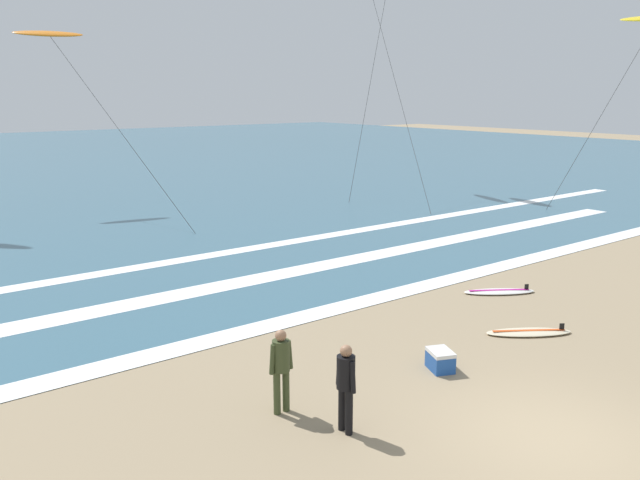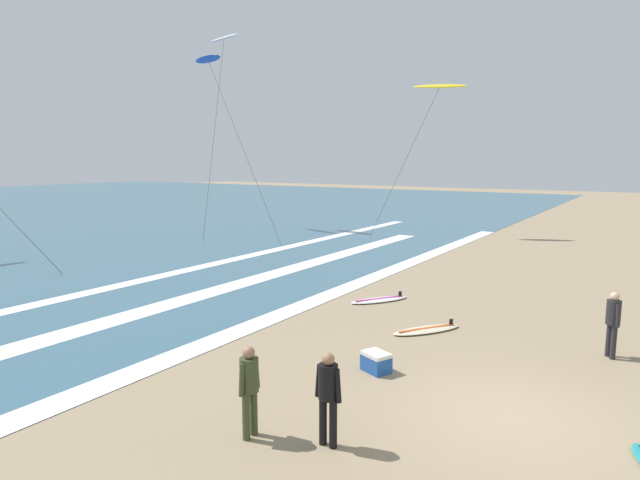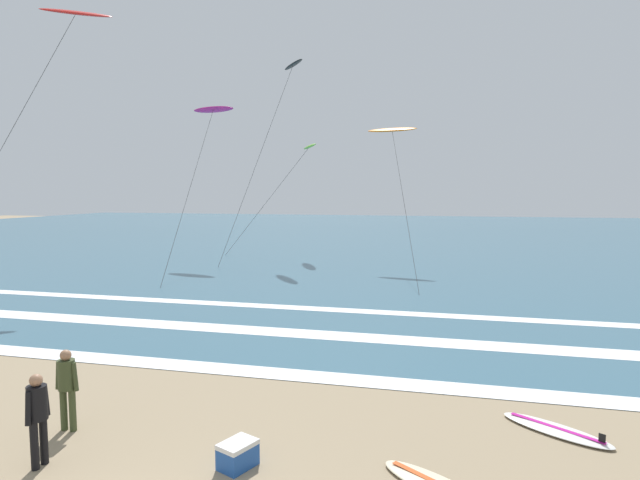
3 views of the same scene
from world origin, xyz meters
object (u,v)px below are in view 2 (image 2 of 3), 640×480
at_px(surfboard_near_water, 427,330).
at_px(kite_yellow_low_near, 440,87).
at_px(kite_white_mid_center, 224,39).
at_px(kite_blue_far_left, 208,60).
at_px(surfer_right_near, 328,391).
at_px(surfer_background_far, 249,383).
at_px(surfboard_foreground_flat, 379,300).
at_px(surfer_foreground_main, 613,319).
at_px(cooler_box, 376,362).

bearing_deg(surfboard_near_water, kite_yellow_low_near, 19.99).
height_order(kite_yellow_low_near, kite_white_mid_center, kite_white_mid_center).
distance_m(surfboard_near_water, kite_blue_far_left, 28.00).
distance_m(surfer_right_near, surfer_background_far, 1.35).
distance_m(surfboard_foreground_flat, surfboard_near_water, 3.32).
bearing_deg(surfboard_foreground_flat, surfer_background_far, -166.94).
bearing_deg(surfer_foreground_main, surfboard_near_water, 96.14).
xyz_separation_m(surfer_foreground_main, surfer_background_far, (-7.48, 4.81, 0.00)).
xyz_separation_m(surfer_foreground_main, kite_white_mid_center, (14.02, 24.79, 11.70)).
xyz_separation_m(surfer_foreground_main, surfboard_near_water, (-0.48, 4.42, -0.91)).
bearing_deg(surfboard_near_water, surfer_right_near, -172.44).
distance_m(surfer_foreground_main, surfer_background_far, 8.90).
distance_m(surfer_background_far, cooler_box, 3.82).
height_order(surfer_foreground_main, kite_yellow_low_near, kite_yellow_low_near).
bearing_deg(kite_white_mid_center, surfer_right_near, -134.72).
height_order(surfboard_foreground_flat, cooler_box, cooler_box).
distance_m(kite_yellow_low_near, cooler_box, 24.30).
relative_size(kite_white_mid_center, cooler_box, 17.53).
bearing_deg(surfer_background_far, surfer_right_near, -69.72).
xyz_separation_m(surfboard_near_water, kite_white_mid_center, (14.49, 20.38, 12.61)).
distance_m(surfer_background_far, surfboard_near_water, 7.08).
bearing_deg(kite_blue_far_left, surfboard_near_water, -123.18).
relative_size(surfboard_foreground_flat, surfboard_near_water, 1.00).
height_order(surfer_foreground_main, surfboard_foreground_flat, surfer_foreground_main).
bearing_deg(surfer_background_far, surfer_foreground_main, -32.75).
bearing_deg(kite_yellow_low_near, cooler_box, -162.60).
bearing_deg(surfboard_near_water, cooler_box, -178.09).
bearing_deg(surfer_right_near, kite_blue_far_left, 47.33).
relative_size(surfer_foreground_main, kite_yellow_low_near, 0.17).
xyz_separation_m(surfer_right_near, cooler_box, (3.25, 0.76, -0.74)).
bearing_deg(cooler_box, surfer_foreground_main, -48.82).
relative_size(kite_blue_far_left, cooler_box, 15.72).
xyz_separation_m(surfer_foreground_main, cooler_box, (-3.77, 4.31, -0.74)).
bearing_deg(surfer_background_far, kite_yellow_low_near, 13.90).
distance_m(surfer_right_near, kite_blue_far_left, 32.07).
bearing_deg(surfboard_near_water, kite_blue_far_left, 56.82).
bearing_deg(surfer_right_near, surfer_background_far, 110.28).
height_order(surfer_background_far, kite_blue_far_left, kite_blue_far_left).
height_order(surfboard_foreground_flat, kite_blue_far_left, kite_blue_far_left).
distance_m(kite_blue_far_left, cooler_box, 29.80).
xyz_separation_m(surfboard_near_water, kite_blue_far_left, (14.03, 21.45, 11.28)).
bearing_deg(surfboard_near_water, surfboard_foreground_flat, 49.34).
bearing_deg(kite_yellow_low_near, surfer_right_near, -163.15).
height_order(surfer_right_near, surfer_background_far, same).
bearing_deg(surfer_right_near, kite_yellow_low_near, 16.85).
height_order(surfer_right_near, surfboard_foreground_flat, surfer_right_near).
height_order(kite_white_mid_center, kite_blue_far_left, kite_white_mid_center).
relative_size(surfer_right_near, surfboard_near_water, 0.77).
bearing_deg(surfboard_foreground_flat, kite_blue_far_left, 57.93).
xyz_separation_m(surfboard_near_water, cooler_box, (-3.30, -0.11, 0.18)).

